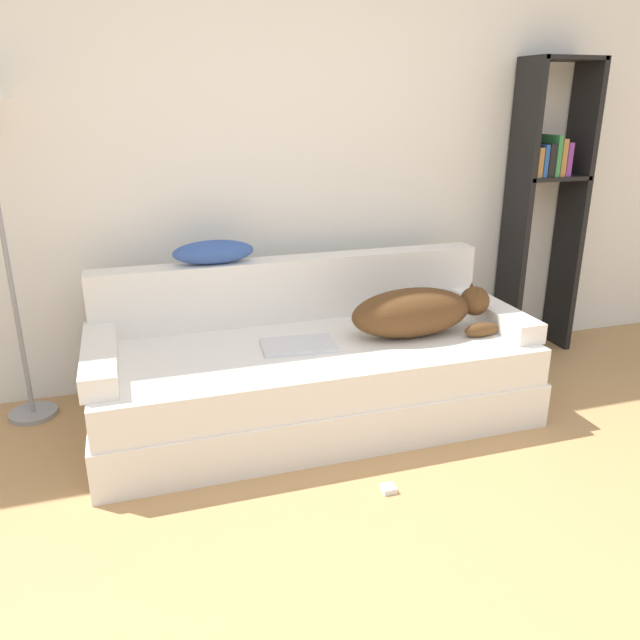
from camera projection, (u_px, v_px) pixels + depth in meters
wall_back at (289, 139)px, 3.41m from camera, size 7.46×0.06×2.70m
couch at (314, 381)px, 3.16m from camera, size 2.16×0.91×0.42m
couch_backrest at (293, 288)px, 3.38m from camera, size 2.12×0.15×0.34m
couch_arm_left at (100, 357)px, 2.78m from camera, size 0.15×0.72×0.10m
couch_arm_right at (493, 313)px, 3.36m from camera, size 0.15×0.72×0.10m
dog at (418, 312)px, 3.15m from camera, size 0.75×0.29×0.25m
laptop at (298, 345)px, 3.03m from camera, size 0.38×0.26×0.02m
throw_pillow at (213, 252)px, 3.19m from camera, size 0.42×0.16×0.12m
bookshelf at (546, 193)px, 3.81m from camera, size 0.44×0.26×1.79m
power_adapter at (389, 489)px, 2.61m from camera, size 0.06×0.06×0.02m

